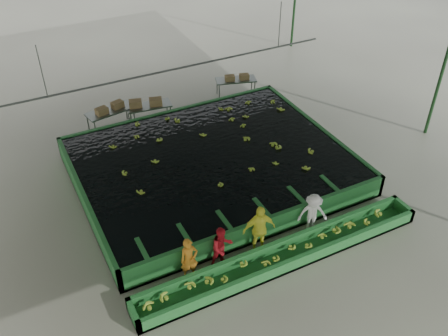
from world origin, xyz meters
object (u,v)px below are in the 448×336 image
packing_table_right (236,87)px  box_stack_right (237,80)px  worker_a (189,259)px  worker_c (259,230)px  packing_table_left (111,119)px  sorting_trough (283,256)px  box_stack_mid (146,106)px  worker_d (313,213)px  packing_table_mid (150,114)px  worker_b (222,247)px  flotation_tank (212,166)px  box_stack_left (110,111)px

packing_table_right → box_stack_right: box_stack_right is taller
worker_a → packing_table_right: 11.73m
worker_c → packing_table_left: 9.60m
packing_table_left → packing_table_right: packing_table_left is taller
sorting_trough → packing_table_left: (-2.46, 10.18, 0.22)m
box_stack_mid → box_stack_right: (4.81, 0.43, -0.02)m
worker_d → packing_table_left: 10.23m
packing_table_mid → box_stack_mid: 0.47m
sorting_trough → worker_b: size_ratio=6.67×
packing_table_left → flotation_tank: bearing=-64.1°
sorting_trough → worker_d: 1.87m
worker_d → packing_table_right: size_ratio=0.78×
worker_a → box_stack_left: size_ratio=1.17×
worker_a → worker_c: (2.41, 0.00, 0.16)m
sorting_trough → worker_c: worker_c is taller
packing_table_mid → box_stack_right: box_stack_right is taller
packing_table_left → box_stack_mid: (1.55, -0.28, 0.43)m
sorting_trough → packing_table_mid: size_ratio=5.06×
worker_a → box_stack_mid: worker_a is taller
sorting_trough → box_stack_mid: bearing=95.3°
worker_c → packing_table_mid: bearing=102.4°
worker_c → packing_table_right: bearing=76.0°
box_stack_left → box_stack_mid: bearing=-8.5°
packing_table_mid → packing_table_right: bearing=6.2°
worker_b → box_stack_right: 11.08m
packing_table_left → box_stack_right: (6.36, 0.15, 0.41)m
packing_table_left → worker_a: bearing=-92.4°
worker_b → packing_table_left: worker_b is taller
sorting_trough → box_stack_right: size_ratio=8.58×
worker_a → box_stack_left: worker_a is taller
sorting_trough → worker_b: 2.00m
sorting_trough → packing_table_left: 10.47m
flotation_tank → box_stack_mid: 4.91m
packing_table_mid → box_stack_left: (-1.68, 0.23, 0.50)m
box_stack_mid → box_stack_left: bearing=171.5°
worker_c → box_stack_left: 9.55m
packing_table_mid → box_stack_left: 1.77m
worker_b → packing_table_right: bearing=56.6°
sorting_trough → worker_c: size_ratio=5.44×
worker_a → box_stack_mid: (1.95, 9.10, 0.15)m
worker_d → box_stack_right: 9.80m
worker_b → box_stack_mid: (0.85, 9.10, 0.15)m
worker_a → packing_table_mid: (2.08, 9.10, -0.31)m
worker_a → worker_c: bearing=4.3°
worker_b → box_stack_left: (-0.70, 9.33, 0.20)m
worker_d → packing_table_left: bearing=138.0°
packing_table_right → box_stack_left: size_ratio=1.50×
sorting_trough → worker_b: (-1.76, 0.80, 0.50)m
box_stack_left → worker_b: bearing=-85.7°
packing_table_right → box_stack_left: bearing=-177.6°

